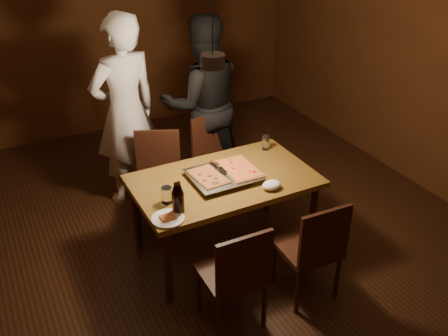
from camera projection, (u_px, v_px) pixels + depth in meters
name	position (u px, v px, depth m)	size (l,w,h in m)	color
room_shell	(213.00, 106.00, 3.80)	(6.00, 6.00, 6.00)	#371B0F
dining_table	(224.00, 186.00, 4.16)	(1.50, 0.90, 0.75)	brown
chair_far_left	(158.00, 170.00, 4.69)	(0.56, 0.56, 0.49)	#38190F
chair_far_right	(215.00, 151.00, 5.02)	(0.49, 0.49, 0.49)	#38190F
chair_near_left	(237.00, 270.00, 3.46)	(0.43, 0.43, 0.49)	#38190F
chair_near_right	(315.00, 243.00, 3.72)	(0.44, 0.44, 0.49)	#38190F
pizza_tray	(224.00, 176.00, 4.11)	(0.55, 0.45, 0.05)	silver
pizza_meat	(208.00, 176.00, 4.04)	(0.22, 0.35, 0.02)	maroon
pizza_cheese	(239.00, 168.00, 4.16)	(0.26, 0.41, 0.02)	gold
spatula	(222.00, 170.00, 4.12)	(0.09, 0.24, 0.04)	silver
beer_bottle_a	(176.00, 198.00, 3.64)	(0.07, 0.07, 0.26)	black
beer_bottle_b	(179.00, 198.00, 3.63)	(0.07, 0.07, 0.26)	black
water_glass_left	(167.00, 195.00, 3.79)	(0.08, 0.08, 0.13)	silver
water_glass_right	(266.00, 143.00, 4.55)	(0.07, 0.07, 0.14)	silver
plate_slice	(168.00, 219.00, 3.61)	(0.24, 0.24, 0.03)	white
napkin	(272.00, 185.00, 3.97)	(0.16, 0.12, 0.07)	white
diner_white	(125.00, 112.00, 4.80)	(0.70, 0.46, 1.92)	white
diner_dark	(203.00, 103.00, 5.13)	(0.89, 0.69, 1.82)	black
pendant_lamp	(213.00, 60.00, 3.62)	(0.18, 0.18, 1.10)	black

